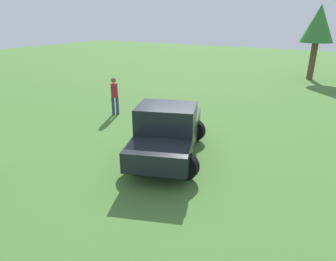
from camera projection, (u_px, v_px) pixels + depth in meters
The scene contains 4 objects.
ground_plane at pixel (166, 155), 10.06m from camera, with size 80.00×80.00×0.00m, color #477533.
pickup_truck at pixel (167, 130), 9.60m from camera, with size 3.29×4.86×1.84m.
person_visitor at pixel (114, 94), 13.89m from camera, with size 0.45×0.45×1.80m.
tree_back_left at pixel (319, 25), 20.99m from camera, with size 2.28×2.28×5.30m.
Camera 1 is at (-4.71, 7.77, 4.40)m, focal length 31.42 mm.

